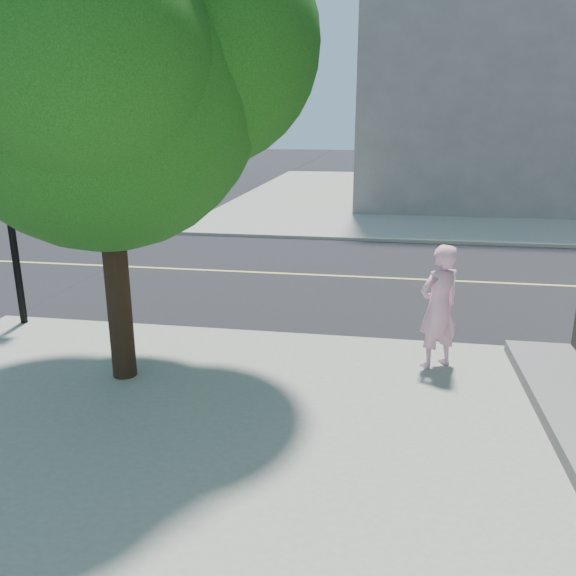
# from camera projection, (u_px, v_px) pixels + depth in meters

# --- Properties ---
(ground) EXTENTS (140.00, 140.00, 0.00)m
(ground) POSITION_uv_depth(u_px,v_px,m) (53.00, 324.00, 11.18)
(ground) COLOR black
(ground) RESTS_ON ground
(road_ew) EXTENTS (140.00, 9.00, 0.01)m
(road_ew) POSITION_uv_depth(u_px,v_px,m) (146.00, 268.00, 15.43)
(road_ew) COLOR black
(road_ew) RESTS_ON ground
(sidewalk_ne) EXTENTS (29.00, 25.00, 0.12)m
(sidewalk_ne) POSITION_uv_depth(u_px,v_px,m) (527.00, 197.00, 29.33)
(sidewalk_ne) COLOR gray
(sidewalk_ne) RESTS_ON ground
(filler_ne) EXTENTS (18.00, 16.00, 14.00)m
(filler_ne) POSITION_uv_depth(u_px,v_px,m) (552.00, 50.00, 27.73)
(filler_ne) COLOR slate
(filler_ne) RESTS_ON sidewalk_ne
(man_on_phone) EXTENTS (0.85, 0.79, 1.95)m
(man_on_phone) POSITION_uv_depth(u_px,v_px,m) (439.00, 307.00, 8.73)
(man_on_phone) COLOR #EAA4C1
(man_on_phone) RESTS_ON sidewalk_se
(street_tree) EXTENTS (5.40, 4.91, 7.17)m
(street_tree) POSITION_uv_depth(u_px,v_px,m) (106.00, 47.00, 7.36)
(street_tree) COLOR black
(street_tree) RESTS_ON sidewalk_se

